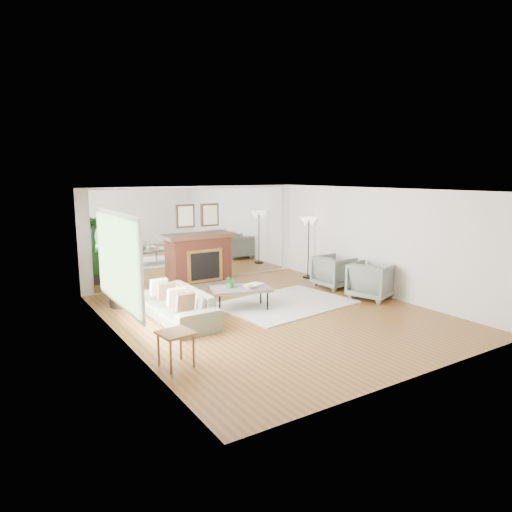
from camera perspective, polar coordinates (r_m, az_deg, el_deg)
ground at (r=9.36m, az=2.02°, el=-7.25°), size 7.00×7.00×0.00m
wall_left at (r=7.80m, az=-16.36°, el=-1.72°), size 0.02×7.00×2.50m
wall_right at (r=11.02m, az=15.01°, el=1.73°), size 0.02×7.00×2.50m
wall_back at (r=12.07m, az=-7.35°, el=2.70°), size 6.00×0.02×2.50m
mirror_panel at (r=12.06m, az=-7.31°, el=2.69°), size 5.40×0.04×2.40m
window_panel at (r=8.17m, az=-16.98°, el=-0.51°), size 0.04×2.40×1.50m
fireplace at (r=11.96m, az=-6.81°, el=-0.22°), size 1.85×0.83×2.05m
area_rug at (r=10.05m, az=3.69°, el=-5.95°), size 2.99×2.31×0.03m
coffee_table at (r=9.52m, az=-1.89°, el=-4.19°), size 1.36×1.02×0.48m
sofa at (r=8.95m, az=-9.79°, el=-6.13°), size 0.85×2.13×0.62m
armchair_back at (r=11.61m, az=9.78°, el=-1.92°), size 0.94×0.92×0.80m
armchair_front at (r=10.74m, az=14.28°, el=-2.99°), size 1.15×1.13×0.83m
side_table at (r=6.88m, az=-10.02°, el=-10.00°), size 0.52×0.52×0.53m
potted_ficus at (r=10.10m, az=-16.64°, el=-0.88°), size 0.97×0.97×1.76m
floor_lamp at (r=12.40m, az=6.61°, el=3.73°), size 0.54×0.30×1.67m
tabletop_plant at (r=9.49m, az=-3.21°, el=-3.11°), size 0.28×0.26×0.28m
fruit_bowl at (r=9.45m, az=-0.77°, el=-3.83°), size 0.27×0.27×0.07m
book at (r=9.73m, az=-0.32°, el=-3.57°), size 0.25×0.30×0.02m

